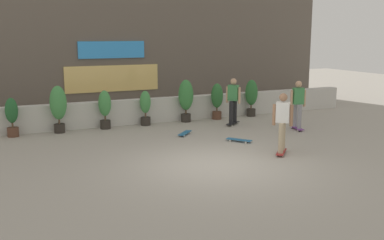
{
  "coord_description": "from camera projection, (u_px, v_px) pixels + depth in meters",
  "views": [
    {
      "loc": [
        -5.16,
        -9.94,
        3.31
      ],
      "look_at": [
        0.0,
        1.5,
        0.9
      ],
      "focal_mm": 42.79,
      "sensor_mm": 36.0,
      "label": 1
    }
  ],
  "objects": [
    {
      "name": "potted_plant_5",
      "position": [
        217.0,
        99.0,
        17.59
      ],
      "size": [
        0.46,
        0.46,
        1.39
      ],
      "color": "brown",
      "rests_on": "ground"
    },
    {
      "name": "potted_plant_4",
      "position": [
        186.0,
        97.0,
        17.03
      ],
      "size": [
        0.56,
        0.56,
        1.59
      ],
      "color": "#2D2823",
      "rests_on": "ground"
    },
    {
      "name": "skateboard_aside",
      "position": [
        239.0,
        140.0,
        14.05
      ],
      "size": [
        0.64,
        0.76,
        0.08
      ],
      "color": "#266699",
      "rests_on": "ground"
    },
    {
      "name": "planter_wall",
      "position": [
        142.0,
        111.0,
        16.89
      ],
      "size": [
        18.0,
        0.4,
        0.9
      ],
      "primitive_type": "cube",
      "color": "beige",
      "rests_on": "ground"
    },
    {
      "name": "skater_mid_plaza",
      "position": [
        283.0,
        121.0,
        12.45
      ],
      "size": [
        0.69,
        0.72,
        1.7
      ],
      "color": "maroon",
      "rests_on": "ground"
    },
    {
      "name": "potted_plant_2",
      "position": [
        105.0,
        107.0,
        15.83
      ],
      "size": [
        0.44,
        0.44,
        1.34
      ],
      "color": "#2D2823",
      "rests_on": "ground"
    },
    {
      "name": "building_backdrop",
      "position": [
        112.0,
        34.0,
        19.94
      ],
      "size": [
        20.0,
        2.08,
        6.5
      ],
      "color": "#60564C",
      "rests_on": "ground"
    },
    {
      "name": "potted_plant_3",
      "position": [
        145.0,
        107.0,
        16.44
      ],
      "size": [
        0.39,
        0.39,
        1.26
      ],
      "color": "#2D2823",
      "rests_on": "ground"
    },
    {
      "name": "skater_far_left",
      "position": [
        298.0,
        103.0,
        15.63
      ],
      "size": [
        0.55,
        0.82,
        1.7
      ],
      "color": "#72338C",
      "rests_on": "ground"
    },
    {
      "name": "skater_by_wall_left",
      "position": [
        233.0,
        99.0,
        16.46
      ],
      "size": [
        0.76,
        0.65,
        1.7
      ],
      "color": "black",
      "rests_on": "ground"
    },
    {
      "name": "potted_plant_1",
      "position": [
        58.0,
        105.0,
        15.16
      ],
      "size": [
        0.55,
        0.55,
        1.58
      ],
      "color": "#2D2823",
      "rests_on": "ground"
    },
    {
      "name": "potted_plant_6",
      "position": [
        251.0,
        95.0,
        18.2
      ],
      "size": [
        0.49,
        0.49,
        1.46
      ],
      "color": "#2D2823",
      "rests_on": "ground"
    },
    {
      "name": "ground_plane",
      "position": [
        216.0,
        165.0,
        11.6
      ],
      "size": [
        48.0,
        48.0,
        0.0
      ],
      "primitive_type": "plane",
      "color": "#A8A093"
    },
    {
      "name": "potted_plant_0",
      "position": [
        12.0,
        116.0,
        14.62
      ],
      "size": [
        0.4,
        0.4,
        1.27
      ],
      "color": "brown",
      "rests_on": "ground"
    },
    {
      "name": "skateboard_near_camera",
      "position": [
        185.0,
        133.0,
        15.0
      ],
      "size": [
        0.7,
        0.72,
        0.08
      ],
      "color": "#266699",
      "rests_on": "ground"
    }
  ]
}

